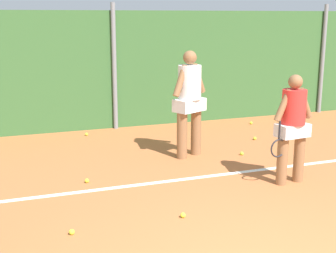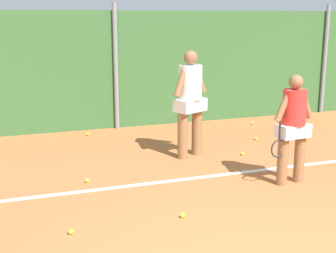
# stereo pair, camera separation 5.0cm
# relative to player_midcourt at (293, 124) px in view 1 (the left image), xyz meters

# --- Properties ---
(ground_plane) EXTENTS (29.43, 29.43, 0.00)m
(ground_plane) POSITION_rel_player_midcourt_xyz_m (-1.67, -0.44, -0.93)
(ground_plane) COLOR #B76638
(hedge_fence_backdrop) EXTENTS (19.13, 0.25, 2.61)m
(hedge_fence_backdrop) POSITION_rel_player_midcourt_xyz_m (-1.67, 4.56, 0.38)
(hedge_fence_backdrop) COLOR #386633
(hedge_fence_backdrop) RESTS_ON ground_plane
(fence_post_center) EXTENTS (0.10, 0.10, 2.78)m
(fence_post_center) POSITION_rel_player_midcourt_xyz_m (-1.67, 4.38, 0.46)
(fence_post_center) COLOR gray
(fence_post_center) RESTS_ON ground_plane
(fence_post_right) EXTENTS (0.10, 0.10, 2.78)m
(fence_post_right) POSITION_rel_player_midcourt_xyz_m (3.85, 4.38, 0.46)
(fence_post_right) COLOR gray
(fence_post_right) RESTS_ON ground_plane
(court_baseline_paint) EXTENTS (13.98, 0.10, 0.01)m
(court_baseline_paint) POSITION_rel_player_midcourt_xyz_m (-1.67, 0.67, -0.93)
(court_baseline_paint) COLOR white
(court_baseline_paint) RESTS_ON ground_plane
(player_midcourt) EXTENTS (0.77, 0.36, 1.66)m
(player_midcourt) POSITION_rel_player_midcourt_xyz_m (0.00, 0.00, 0.00)
(player_midcourt) COLOR #8C603D
(player_midcourt) RESTS_ON ground_plane
(player_backcourt_far) EXTENTS (0.74, 0.53, 1.91)m
(player_backcourt_far) POSITION_rel_player_midcourt_xyz_m (-0.92, 1.82, 0.14)
(player_backcourt_far) COLOR #8C603D
(player_backcourt_far) RESTS_ON ground_plane
(tennis_ball_0) EXTENTS (0.07, 0.07, 0.07)m
(tennis_ball_0) POSITION_rel_player_midcourt_xyz_m (-2.42, 3.92, -0.90)
(tennis_ball_0) COLOR #CCDB33
(tennis_ball_0) RESTS_ON ground_plane
(tennis_ball_1) EXTENTS (0.07, 0.07, 0.07)m
(tennis_ball_1) POSITION_rel_player_midcourt_xyz_m (-3.40, -0.65, -0.90)
(tennis_ball_1) COLOR #CCDB33
(tennis_ball_1) RESTS_ON ground_plane
(tennis_ball_2) EXTENTS (0.07, 0.07, 0.07)m
(tennis_ball_2) POSITION_rel_player_midcourt_xyz_m (0.79, 2.42, -0.90)
(tennis_ball_2) COLOR #CCDB33
(tennis_ball_2) RESTS_ON ground_plane
(tennis_ball_7) EXTENTS (0.07, 0.07, 0.07)m
(tennis_ball_7) POSITION_rel_player_midcourt_xyz_m (0.01, 1.54, -0.90)
(tennis_ball_7) COLOR #CCDB33
(tennis_ball_7) RESTS_ON ground_plane
(tennis_ball_9) EXTENTS (0.07, 0.07, 0.07)m
(tennis_ball_9) POSITION_rel_player_midcourt_xyz_m (1.43, 3.70, -0.90)
(tennis_ball_9) COLOR #CCDB33
(tennis_ball_9) RESTS_ON ground_plane
(tennis_ball_10) EXTENTS (0.07, 0.07, 0.07)m
(tennis_ball_10) POSITION_rel_player_midcourt_xyz_m (-2.00, -0.65, -0.90)
(tennis_ball_10) COLOR #CCDB33
(tennis_ball_10) RESTS_ON ground_plane
(tennis_ball_11) EXTENTS (0.07, 0.07, 0.07)m
(tennis_ball_11) POSITION_rel_player_midcourt_xyz_m (0.49, 1.01, -0.90)
(tennis_ball_11) COLOR #CCDB33
(tennis_ball_11) RESTS_ON ground_plane
(tennis_ball_12) EXTENTS (0.07, 0.07, 0.07)m
(tennis_ball_12) POSITION_rel_player_midcourt_xyz_m (-2.92, 1.03, -0.90)
(tennis_ball_12) COLOR #CCDB33
(tennis_ball_12) RESTS_ON ground_plane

